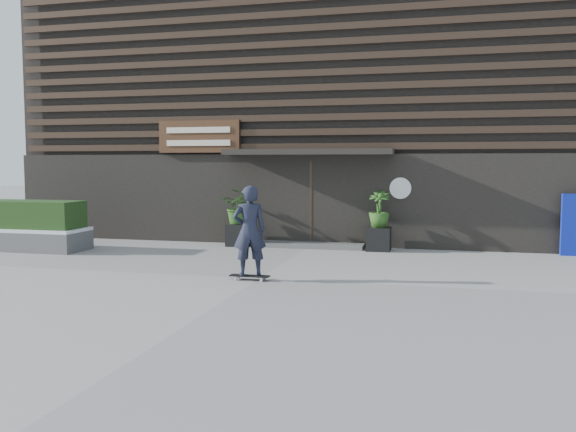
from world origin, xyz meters
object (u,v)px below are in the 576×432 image
(raised_bed, at_px, (22,240))
(skateboarder, at_px, (249,231))
(planter_pot_right, at_px, (379,239))
(planter_pot_left, at_px, (239,235))

(raised_bed, xyz_separation_m, skateboarder, (7.09, -2.56, 0.71))
(planter_pot_right, distance_m, raised_bed, 9.34)
(planter_pot_right, bearing_deg, planter_pot_left, 180.00)
(raised_bed, distance_m, skateboarder, 7.57)
(planter_pot_right, bearing_deg, raised_bed, -167.38)
(planter_pot_left, bearing_deg, planter_pot_right, 0.00)
(raised_bed, height_order, skateboarder, skateboarder)
(planter_pot_right, xyz_separation_m, skateboarder, (-2.03, -4.60, 0.66))
(planter_pot_right, xyz_separation_m, raised_bed, (-9.12, -2.04, -0.05))
(raised_bed, bearing_deg, planter_pot_left, 21.00)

